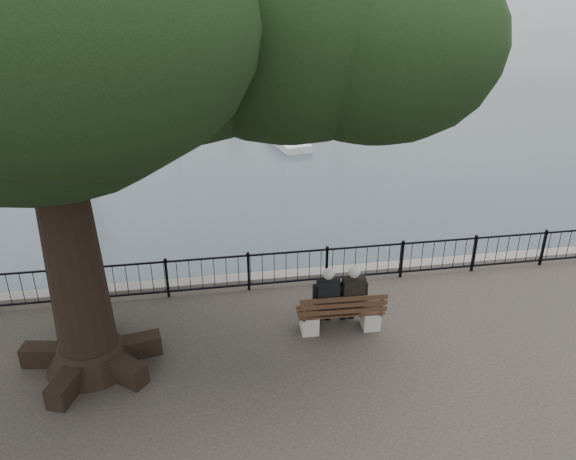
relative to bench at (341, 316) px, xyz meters
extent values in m
cube|color=slate|center=(-0.86, 2.54, -0.86)|extent=(200.00, 0.40, 1.20)
plane|color=#2B373F|center=(-0.86, 102.54, -1.36)|extent=(260.00, 260.00, 0.00)
cube|color=black|center=(-0.86, 2.04, 0.62)|extent=(22.00, 0.04, 0.04)
cube|color=black|center=(-0.86, 2.04, -0.21)|extent=(22.00, 0.04, 0.04)
cube|color=#9C9A90|center=(-0.70, 0.07, -0.13)|extent=(0.39, 0.50, 0.44)
cube|color=#9C9A90|center=(0.70, 0.02, -0.13)|extent=(0.39, 0.50, 0.44)
cube|color=#341E12|center=(0.00, 0.04, 0.13)|extent=(1.95, 0.60, 0.04)
cube|color=#341E12|center=(-0.01, -0.25, 0.45)|extent=(1.93, 0.11, 0.43)
cube|color=black|center=(-0.31, 0.06, 0.26)|extent=(0.40, 0.34, 0.26)
cube|color=black|center=(-0.31, -0.05, 0.66)|extent=(0.48, 0.27, 0.64)
sphere|color=tan|center=(-0.31, -0.01, 1.11)|extent=(0.25, 0.25, 0.25)
ellipsoid|color=#A5A1A1|center=(-0.31, -0.04, 1.15)|extent=(0.26, 0.26, 0.22)
cube|color=black|center=(-0.30, 0.38, -0.11)|extent=(0.36, 0.48, 0.48)
cube|color=black|center=(0.25, 0.04, 0.26)|extent=(0.40, 0.34, 0.26)
cube|color=black|center=(0.25, -0.07, 0.66)|extent=(0.48, 0.27, 0.64)
sphere|color=tan|center=(0.25, -0.03, 1.11)|extent=(0.25, 0.25, 0.25)
ellipsoid|color=#A5A1A1|center=(0.25, -0.06, 1.15)|extent=(0.26, 0.26, 0.22)
cube|color=black|center=(0.26, 0.36, -0.11)|extent=(0.36, 0.48, 0.48)
cone|color=black|center=(-5.34, -0.35, -0.09)|extent=(1.84, 1.84, 0.54)
cone|color=black|center=(-5.34, -0.35, 2.90)|extent=(1.19, 1.19, 6.50)
ellipsoid|color=black|center=(-5.34, -0.35, 5.93)|extent=(6.29, 6.29, 4.90)
ellipsoid|color=black|center=(-3.28, 0.09, 6.36)|extent=(5.64, 5.64, 4.40)
ellipsoid|color=black|center=(-1.22, -0.24, 6.15)|extent=(4.99, 4.99, 3.89)
ellipsoid|color=black|center=(0.19, -0.67, 5.93)|extent=(4.34, 4.34, 3.38)
ellipsoid|color=black|center=(-4.36, -2.19, 6.36)|extent=(4.99, 4.99, 3.89)
cube|color=slate|center=(-18.86, 61.54, -0.76)|extent=(9.90, 9.90, 1.40)
cube|color=slate|center=(1.14, 49.54, -0.76)|extent=(6.34, 6.34, 1.40)
cube|color=#9C9A90|center=(1.14, 49.54, 1.86)|extent=(2.33, 2.75, 4.23)
cube|color=silver|center=(-7.73, 14.37, -1.26)|extent=(2.94, 5.46, 0.58)
cube|color=silver|center=(-7.73, 14.37, -0.76)|extent=(1.65, 2.36, 0.44)
cylinder|color=silver|center=(-7.73, 14.07, 3.84)|extent=(0.12, 0.12, 9.59)
cube|color=silver|center=(-4.02, 19.62, -1.26)|extent=(3.44, 5.31, 0.58)
cube|color=silver|center=(-4.02, 19.62, -0.76)|extent=(1.83, 2.36, 0.43)
cylinder|color=silver|center=(-4.02, 19.33, 4.14)|extent=(0.12, 0.12, 10.20)
cube|color=silver|center=(1.48, 18.24, -1.26)|extent=(2.38, 4.97, 0.53)
cube|color=silver|center=(1.48, 18.24, -0.76)|extent=(1.39, 2.12, 0.40)
cylinder|color=silver|center=(1.48, 17.97, 3.07)|extent=(0.11, 0.11, 8.06)
cube|color=silver|center=(6.69, 26.22, -1.26)|extent=(2.58, 5.45, 0.58)
cube|color=silver|center=(6.69, 26.22, -0.76)|extent=(1.51, 2.32, 0.44)
cylinder|color=silver|center=(6.69, 25.93, 3.36)|extent=(0.12, 0.12, 8.63)
cube|color=silver|center=(-14.81, 29.30, -1.26)|extent=(2.46, 4.91, 0.53)
cube|color=silver|center=(-14.81, 29.30, -0.76)|extent=(1.42, 2.11, 0.39)
cube|color=silver|center=(-1.68, 32.93, -1.26)|extent=(3.02, 5.14, 0.55)
cube|color=silver|center=(-1.68, 32.93, -0.76)|extent=(1.65, 2.25, 0.41)
cylinder|color=silver|center=(-1.68, 32.65, 3.47)|extent=(0.11, 0.11, 8.85)
cube|color=silver|center=(8.56, 35.48, -1.26)|extent=(2.98, 5.85, 0.63)
cube|color=silver|center=(8.56, 35.48, -0.76)|extent=(1.71, 2.51, 0.47)
cylinder|color=silver|center=(8.56, 35.17, 3.89)|extent=(0.13, 0.13, 9.69)
cube|color=silver|center=(-3.28, 41.70, -1.26)|extent=(1.92, 4.87, 0.53)
cube|color=silver|center=(-3.28, 41.70, -0.76)|extent=(1.21, 2.04, 0.39)
cylinder|color=silver|center=(-3.28, 41.43, 3.97)|extent=(0.11, 0.11, 9.85)
cube|color=#2A2622|center=(24.14, 79.54, -0.86)|extent=(30.00, 8.00, 1.20)
cylinder|color=black|center=(19.14, 77.54, 1.64)|extent=(0.70, 0.70, 4.00)
cylinder|color=black|center=(25.14, 79.54, 1.64)|extent=(0.70, 0.70, 4.00)
cylinder|color=black|center=(31.14, 78.54, 1.64)|extent=(0.70, 0.70, 4.00)
camera|label=1|loc=(-2.85, -10.16, 7.12)|focal=35.00mm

